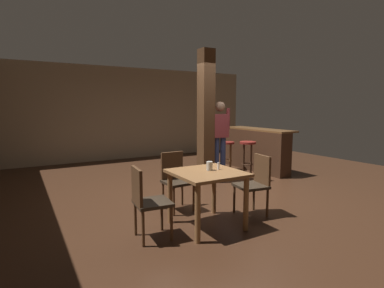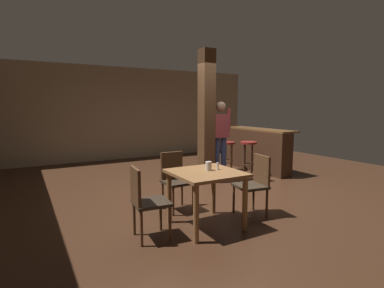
{
  "view_description": "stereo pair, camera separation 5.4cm",
  "coord_description": "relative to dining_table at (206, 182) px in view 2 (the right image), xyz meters",
  "views": [
    {
      "loc": [
        -3.18,
        -4.55,
        1.62
      ],
      "look_at": [
        -0.55,
        -0.06,
        0.96
      ],
      "focal_mm": 28.0,
      "sensor_mm": 36.0,
      "label": 1
    },
    {
      "loc": [
        -3.13,
        -4.58,
        1.62
      ],
      "look_at": [
        -0.55,
        -0.06,
        0.96
      ],
      "focal_mm": 28.0,
      "sensor_mm": 36.0,
      "label": 2
    }
  ],
  "objects": [
    {
      "name": "chair_east",
      "position": [
        0.86,
        0.0,
        -0.11
      ],
      "size": [
        0.48,
        0.48,
        0.89
      ],
      "color": "#2D2319",
      "rests_on": "ground_plane"
    },
    {
      "name": "chair_west",
      "position": [
        -0.85,
        0.03,
        -0.11
      ],
      "size": [
        0.46,
        0.46,
        0.89
      ],
      "color": "#2D2319",
      "rests_on": "ground_plane"
    },
    {
      "name": "bar_counter",
      "position": [
        3.06,
        2.45,
        -0.08
      ],
      "size": [
        0.56,
        2.09,
        1.06
      ],
      "color": "brown",
      "rests_on": "ground_plane"
    },
    {
      "name": "chair_north",
      "position": [
        -0.04,
        0.83,
        -0.11
      ],
      "size": [
        0.43,
        0.43,
        0.89
      ],
      "color": "#2D2319",
      "rests_on": "ground_plane"
    },
    {
      "name": "wall_back",
      "position": [
        1.04,
        5.79,
        0.78
      ],
      "size": [
        8.0,
        0.1,
        2.8
      ],
      "primitive_type": "cube",
      "color": "gray",
      "rests_on": "ground_plane"
    },
    {
      "name": "pillar",
      "position": [
        1.33,
        2.09,
        0.78
      ],
      "size": [
        0.28,
        0.28,
        2.8
      ],
      "primitive_type": "cube",
      "color": "#4C301C",
      "rests_on": "ground_plane"
    },
    {
      "name": "napkin_cup",
      "position": [
        0.07,
        0.05,
        0.2
      ],
      "size": [
        0.08,
        0.08,
        0.12
      ],
      "primitive_type": "cylinder",
      "color": "beige",
      "rests_on": "dining_table"
    },
    {
      "name": "bar_stool_near",
      "position": [
        2.46,
        2.04,
        -0.01
      ],
      "size": [
        0.37,
        0.37,
        0.8
      ],
      "color": "maroon",
      "rests_on": "ground_plane"
    },
    {
      "name": "standing_person",
      "position": [
        1.65,
        2.01,
        0.38
      ],
      "size": [
        0.47,
        0.25,
        1.72
      ],
      "color": "maroon",
      "rests_on": "ground_plane"
    },
    {
      "name": "ground_plane",
      "position": [
        1.04,
        1.29,
        -0.62
      ],
      "size": [
        10.8,
        10.8,
        0.0
      ],
      "primitive_type": "plane",
      "color": "#382114"
    },
    {
      "name": "dining_table",
      "position": [
        0.0,
        0.0,
        0.0
      ],
      "size": [
        0.88,
        0.88,
        0.76
      ],
      "color": "brown",
      "rests_on": "ground_plane"
    },
    {
      "name": "salt_shaker",
      "position": [
        0.21,
        0.03,
        0.19
      ],
      "size": [
        0.03,
        0.03,
        0.1
      ],
      "primitive_type": "cylinder",
      "color": "silver",
      "rests_on": "dining_table"
    },
    {
      "name": "bar_stool_mid",
      "position": [
        2.43,
        2.77,
        -0.08
      ],
      "size": [
        0.34,
        0.34,
        0.73
      ],
      "color": "maroon",
      "rests_on": "ground_plane"
    }
  ]
}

